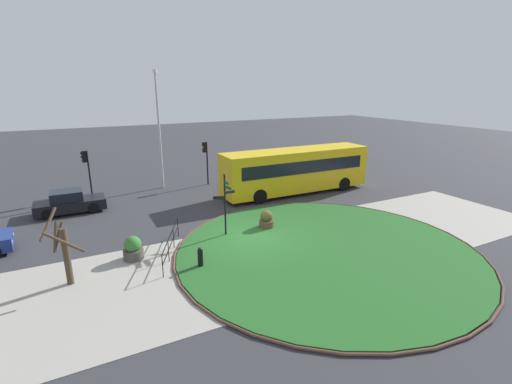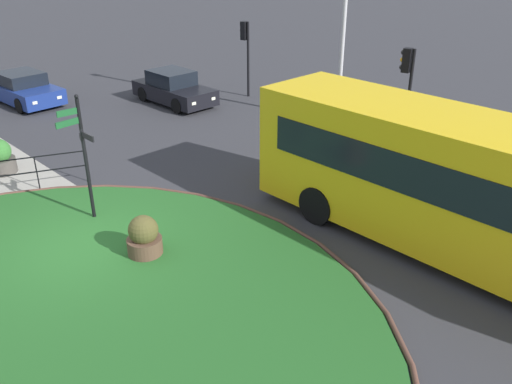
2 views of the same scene
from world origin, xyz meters
The scene contains 15 objects.
ground centered at (0.00, 0.00, 0.00)m, with size 120.00×120.00×0.00m, color #333338.
sidewalk_paving centered at (0.00, -2.23, 0.01)m, with size 32.00×7.54×0.02m, color #9E998E.
grass_island centered at (2.49, -2.94, 0.05)m, with size 14.07×14.07×0.10m, color #235B23.
grass_kerb_ring centered at (2.49, -2.94, 0.06)m, with size 14.38×14.38×0.11m, color brown.
signpost_directional centered at (-1.07, 0.85, 1.94)m, with size 1.12×0.86×3.35m.
bollard_foreground centered at (-3.38, -1.80, 0.48)m, with size 0.24×0.24×0.94m.
railing_grass_edge centered at (-4.16, 0.03, 0.67)m, with size 1.79×3.94×1.02m.
bus_yellow centered at (6.64, 6.02, 1.72)m, with size 11.16×2.61×3.19m.
car_near_lane centered at (-8.17, 8.75, 0.64)m, with size 4.04×1.78×1.42m.
traffic_light_near centered at (1.61, 11.14, 2.49)m, with size 0.48×0.31×3.39m.
traffic_light_far centered at (-6.86, 11.83, 2.41)m, with size 0.49×0.29×3.28m.
lamppost_tall centered at (-1.64, 11.88, 4.63)m, with size 0.32×0.32×8.66m.
planter_near_signpost centered at (1.34, 0.85, 0.47)m, with size 0.81×0.81×1.04m.
planter_kerbside centered at (-5.81, 0.37, 0.50)m, with size 0.90×0.90×1.11m.
street_tree_bare centered at (-8.49, -0.73, 1.49)m, with size 1.49×1.51×3.04m.
Camera 1 is at (-7.85, -15.60, 7.60)m, focal length 25.69 mm.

